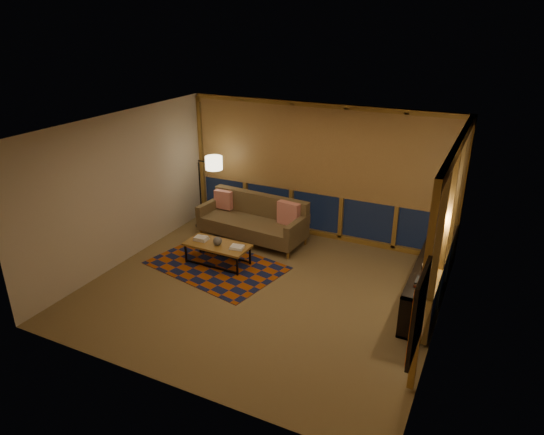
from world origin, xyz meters
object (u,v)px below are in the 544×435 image
at_px(coffee_table, 218,254).
at_px(floor_lamp, 200,191).
at_px(sofa, 252,220).
at_px(bookshelf, 429,277).

xyz_separation_m(coffee_table, floor_lamp, (-1.23, 1.34, 0.60)).
relative_size(sofa, coffee_table, 1.80).
bearing_deg(coffee_table, floor_lamp, 133.60).
height_order(sofa, bookshelf, sofa).
bearing_deg(sofa, coffee_table, -89.43).
xyz_separation_m(floor_lamp, bookshelf, (4.85, -0.80, -0.46)).
bearing_deg(bookshelf, coffee_table, -171.58).
distance_m(sofa, floor_lamp, 1.37).
height_order(floor_lamp, bookshelf, floor_lamp).
height_order(coffee_table, bookshelf, bookshelf).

